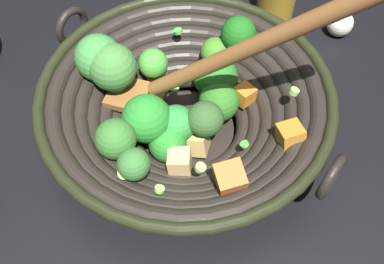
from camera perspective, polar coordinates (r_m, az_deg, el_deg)
ground_plane at (r=0.60m, az=-0.71°, el=-0.01°), size 4.00×4.00×0.00m
wok at (r=0.55m, az=-1.07°, el=3.56°), size 0.36×0.39×0.28m
garlic_bulb at (r=0.75m, az=18.23°, el=12.94°), size 0.04×0.04×0.04m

